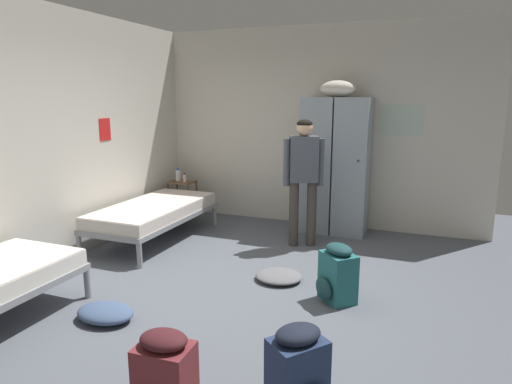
{
  "coord_description": "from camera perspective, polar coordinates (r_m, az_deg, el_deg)",
  "views": [
    {
      "loc": [
        1.56,
        -3.7,
        1.85
      ],
      "look_at": [
        0.0,
        0.26,
        0.95
      ],
      "focal_mm": 31.54,
      "sensor_mm": 36.0,
      "label": 1
    }
  ],
  "objects": [
    {
      "name": "shelf_unit",
      "position": [
        7.12,
        -9.3,
        -0.43
      ],
      "size": [
        0.38,
        0.3,
        0.57
      ],
      "color": "brown",
      "rests_on": "ground_plane"
    },
    {
      "name": "backpack_teal",
      "position": [
        4.25,
        10.23,
        -10.25
      ],
      "size": [
        0.42,
        0.42,
        0.55
      ],
      "color": "#23666B",
      "rests_on": "ground_plane"
    },
    {
      "name": "backpack_maroon",
      "position": [
        2.86,
        -11.55,
        -22.17
      ],
      "size": [
        0.33,
        0.35,
        0.55
      ],
      "color": "maroon",
      "rests_on": "ground_plane"
    },
    {
      "name": "backpack_navy",
      "position": [
        2.87,
        5.38,
        -21.78
      ],
      "size": [
        0.42,
        0.41,
        0.55
      ],
      "color": "navy",
      "rests_on": "ground_plane"
    },
    {
      "name": "lotion_bottle",
      "position": [
        6.99,
        -9.05,
        1.76
      ],
      "size": [
        0.05,
        0.05,
        0.14
      ],
      "color": "beige",
      "rests_on": "shelf_unit"
    },
    {
      "name": "locker_bank",
      "position": [
        6.26,
        10.02,
        3.66
      ],
      "size": [
        0.9,
        0.55,
        2.07
      ],
      "color": "#8C99A3",
      "rests_on": "ground_plane"
    },
    {
      "name": "clothes_pile_denim",
      "position": [
        4.14,
        -18.58,
        -14.33
      ],
      "size": [
        0.51,
        0.36,
        0.13
      ],
      "color": "#42567A",
      "rests_on": "ground_plane"
    },
    {
      "name": "clothes_pile_grey",
      "position": [
        4.72,
        2.9,
        -10.59
      ],
      "size": [
        0.48,
        0.44,
        0.09
      ],
      "color": "slate",
      "rests_on": "ground_plane"
    },
    {
      "name": "bed_left_rear",
      "position": [
        6.04,
        -12.82,
        -2.46
      ],
      "size": [
        0.9,
        1.9,
        0.49
      ],
      "color": "gray",
      "rests_on": "ground_plane"
    },
    {
      "name": "ground_plane",
      "position": [
        4.42,
        -1.29,
        -12.8
      ],
      "size": [
        8.48,
        8.48,
        0.0
      ],
      "primitive_type": "plane",
      "color": "#565B66"
    },
    {
      "name": "water_bottle",
      "position": [
        7.12,
        -9.86,
        2.12
      ],
      "size": [
        0.08,
        0.08,
        0.2
      ],
      "color": "white",
      "rests_on": "shelf_unit"
    },
    {
      "name": "room_backdrop",
      "position": [
        5.72,
        -7.93,
        7.5
      ],
      "size": [
        4.76,
        5.36,
        2.84
      ],
      "color": "beige",
      "rests_on": "ground_plane"
    },
    {
      "name": "person_traveler",
      "position": [
        5.58,
        6.06,
        2.67
      ],
      "size": [
        0.47,
        0.31,
        1.59
      ],
      "color": "#3D3833",
      "rests_on": "ground_plane"
    }
  ]
}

